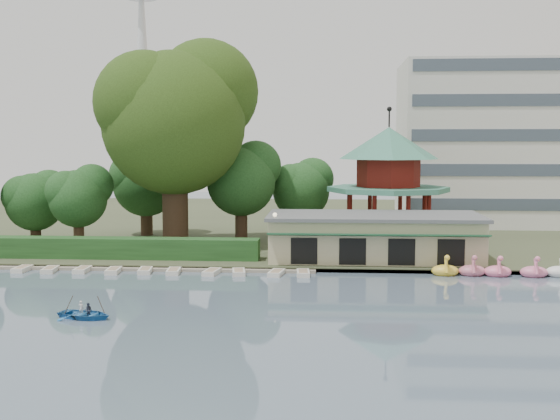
# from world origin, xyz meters

# --- Properties ---
(ground_plane) EXTENTS (220.00, 220.00, 0.00)m
(ground_plane) POSITION_xyz_m (0.00, 0.00, 0.00)
(ground_plane) COLOR slate
(ground_plane) RESTS_ON ground
(shore) EXTENTS (220.00, 70.00, 0.40)m
(shore) POSITION_xyz_m (0.00, 52.00, 0.20)
(shore) COLOR #424930
(shore) RESTS_ON ground
(embankment) EXTENTS (220.00, 0.60, 0.30)m
(embankment) POSITION_xyz_m (0.00, 17.30, 0.15)
(embankment) COLOR gray
(embankment) RESTS_ON ground
(dock) EXTENTS (34.00, 1.60, 0.24)m
(dock) POSITION_xyz_m (-12.00, 17.20, 0.12)
(dock) COLOR gray
(dock) RESTS_ON ground
(boathouse) EXTENTS (18.60, 9.39, 3.90)m
(boathouse) POSITION_xyz_m (10.00, 21.97, 2.37)
(boathouse) COLOR #BBB18A
(boathouse) RESTS_ON shore
(pavilion) EXTENTS (12.40, 12.40, 13.50)m
(pavilion) POSITION_xyz_m (12.00, 32.00, 7.48)
(pavilion) COLOR #BBB18A
(pavilion) RESTS_ON shore
(office_building) EXTENTS (38.00, 18.00, 20.00)m
(office_building) POSITION_xyz_m (32.67, 49.00, 9.73)
(office_building) COLOR silver
(office_building) RESTS_ON shore
(broadcast_tower) EXTENTS (8.00, 8.00, 96.00)m
(broadcast_tower) POSITION_xyz_m (-42.00, 140.00, 33.98)
(broadcast_tower) COLOR silver
(broadcast_tower) RESTS_ON ground
(hedge) EXTENTS (30.00, 2.00, 1.80)m
(hedge) POSITION_xyz_m (-15.00, 20.50, 1.30)
(hedge) COLOR #224E20
(hedge) RESTS_ON shore
(lamp_post) EXTENTS (0.36, 0.36, 4.28)m
(lamp_post) POSITION_xyz_m (1.50, 19.00, 3.34)
(lamp_post) COLOR black
(lamp_post) RESTS_ON shore
(big_tree) EXTENTS (15.32, 14.27, 20.37)m
(big_tree) POSITION_xyz_m (-8.81, 28.23, 13.46)
(big_tree) COLOR #3A281C
(big_tree) RESTS_ON shore
(small_trees) EXTENTS (39.43, 16.58, 10.38)m
(small_trees) POSITION_xyz_m (-12.37, 32.21, 6.20)
(small_trees) COLOR #3A281C
(small_trees) RESTS_ON shore
(swan_boats) EXTENTS (16.72, 2.13, 1.92)m
(swan_boats) POSITION_xyz_m (22.60, 16.56, 0.40)
(swan_boats) COLOR yellow
(swan_boats) RESTS_ON ground
(moored_rowboats) EXTENTS (32.24, 2.75, 0.36)m
(moored_rowboats) POSITION_xyz_m (-11.44, 15.78, 0.18)
(moored_rowboats) COLOR silver
(moored_rowboats) RESTS_ON ground
(rowboat_with_passengers) EXTENTS (5.42, 4.47, 2.01)m
(rowboat_with_passengers) POSITION_xyz_m (-8.57, 1.00, 0.49)
(rowboat_with_passengers) COLOR #2A70B0
(rowboat_with_passengers) RESTS_ON ground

